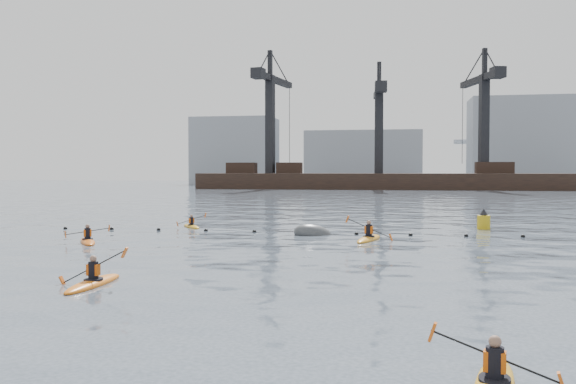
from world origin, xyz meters
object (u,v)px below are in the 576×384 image
object	(u,v)px
kayaker_0	(93,282)
kayaker_1	(495,383)
kayaker_2	(88,241)
kayaker_5	(192,226)
mooring_buoy	(313,235)
nav_buoy	(484,222)
kayaker_3	(369,238)

from	to	relation	value
kayaker_0	kayaker_1	world-z (taller)	kayaker_0
kayaker_0	kayaker_2	world-z (taller)	kayaker_0
kayaker_5	mooring_buoy	world-z (taller)	kayaker_5
kayaker_2	nav_buoy	distance (m)	23.36
kayaker_1	kayaker_0	bearing A→B (deg)	157.70
kayaker_1	kayaker_2	size ratio (longest dim) A/B	1.04
kayaker_0	kayaker_1	bearing A→B (deg)	-33.35
kayaker_1	kayaker_3	xyz separation A→B (m)	(-2.95, 21.51, 0.01)
mooring_buoy	nav_buoy	bearing A→B (deg)	27.28
kayaker_2	mooring_buoy	xyz separation A→B (m)	(10.71, 5.70, -0.10)
kayaker_3	nav_buoy	size ratio (longest dim) A/B	2.58
kayaker_2	kayaker_3	bearing A→B (deg)	-18.15
kayaker_5	nav_buoy	world-z (taller)	nav_buoy
mooring_buoy	kayaker_2	bearing A→B (deg)	-151.97
kayaker_5	mooring_buoy	xyz separation A→B (m)	(8.27, -3.13, -0.09)
kayaker_2	mooring_buoy	size ratio (longest dim) A/B	1.36
kayaker_5	kayaker_1	bearing A→B (deg)	-96.84
kayaker_5	kayaker_0	bearing A→B (deg)	-115.14
kayaker_1	mooring_buoy	xyz separation A→B (m)	(-6.15, 23.66, -0.10)
mooring_buoy	kayaker_1	bearing A→B (deg)	-75.42
kayaker_3	kayaker_5	size ratio (longest dim) A/B	1.38
kayaker_0	kayaker_3	size ratio (longest dim) A/B	0.90
kayaker_3	kayaker_5	world-z (taller)	kayaker_3
kayaker_2	kayaker_1	bearing A→B (deg)	-79.27
kayaker_0	kayaker_2	size ratio (longest dim) A/B	1.07
mooring_buoy	kayaker_5	bearing A→B (deg)	159.29
kayaker_0	nav_buoy	world-z (taller)	nav_buoy
kayaker_0	kayaker_3	bearing A→B (deg)	60.82
kayaker_2	mooring_buoy	distance (m)	12.14
kayaker_1	kayaker_3	distance (m)	21.72
kayaker_1	kayaker_5	size ratio (longest dim) A/B	1.20
kayaker_0	kayaker_2	bearing A→B (deg)	119.47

